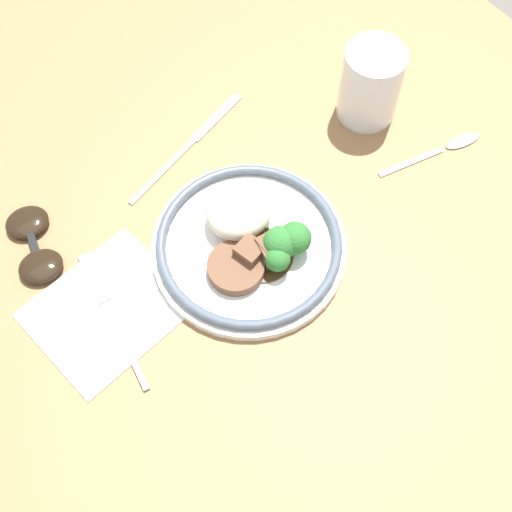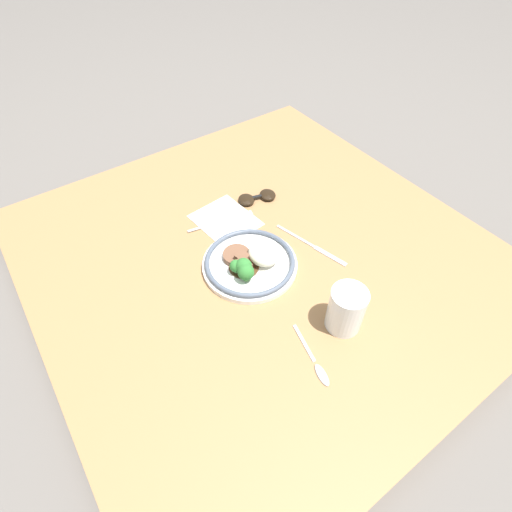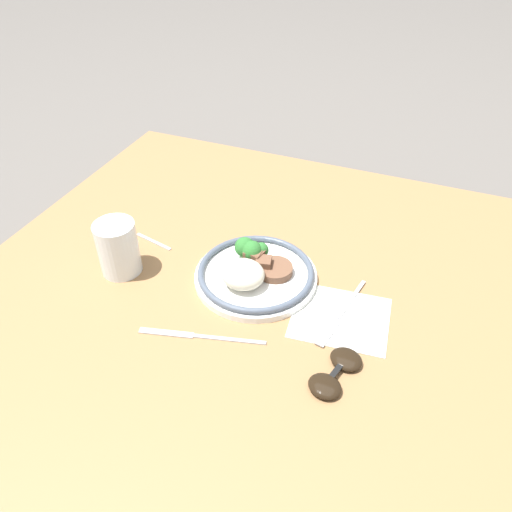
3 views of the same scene
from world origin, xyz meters
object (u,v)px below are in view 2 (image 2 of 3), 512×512
at_px(knife, 313,246).
at_px(spoon, 317,367).
at_px(plate, 250,262).
at_px(sunglasses, 257,197).
at_px(juice_glass, 346,311).
at_px(fork, 227,220).

bearing_deg(knife, spoon, -53.36).
bearing_deg(plate, spoon, -8.05).
height_order(plate, sunglasses, plate).
bearing_deg(juice_glass, sunglasses, 168.38).
bearing_deg(knife, fork, -162.80).
bearing_deg(spoon, sunglasses, 170.58).
bearing_deg(sunglasses, juice_glass, 4.06).
xyz_separation_m(plate, juice_glass, (0.25, 0.07, 0.03)).
distance_m(juice_glass, fork, 0.42).
xyz_separation_m(knife, spoon, (0.26, -0.21, 0.00)).
bearing_deg(knife, sunglasses, 167.93).
height_order(plate, knife, plate).
distance_m(fork, spoon, 0.48).
height_order(plate, juice_glass, juice_glass).
relative_size(spoon, sunglasses, 1.23).
relative_size(juice_glass, spoon, 0.72).
distance_m(juice_glass, sunglasses, 0.46).
height_order(fork, spoon, same).
bearing_deg(spoon, plate, -175.09).
relative_size(fork, spoon, 1.25).
bearing_deg(plate, sunglasses, 141.08).
bearing_deg(plate, juice_glass, 15.75).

